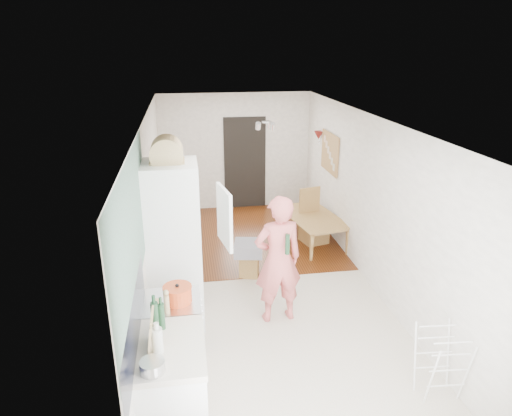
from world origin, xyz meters
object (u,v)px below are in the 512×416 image
object	(u,v)px
dining_table	(313,231)
stool	(249,264)
dining_chair	(315,217)
drying_rack	(440,364)
person	(278,249)

from	to	relation	value
dining_table	stool	size ratio (longest dim) A/B	3.38
dining_chair	drying_rack	size ratio (longest dim) A/B	1.30
person	stool	distance (m)	1.50
person	stool	size ratio (longest dim) A/B	5.38
person	stool	world-z (taller)	person
person	stool	xyz separation A→B (m)	(-0.20, 1.24, -0.83)
person	dining_chair	bearing A→B (deg)	-123.36
dining_table	stool	bearing A→B (deg)	117.56
dining_chair	stool	xyz separation A→B (m)	(-1.36, -1.07, -0.31)
dining_chair	drying_rack	bearing A→B (deg)	-101.82
person	dining_chair	xyz separation A→B (m)	(1.16, 2.31, -0.52)
person	drying_rack	world-z (taller)	person
dining_chair	stool	size ratio (longest dim) A/B	2.63
person	dining_table	distance (m)	2.68
dining_chair	stool	bearing A→B (deg)	-156.39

